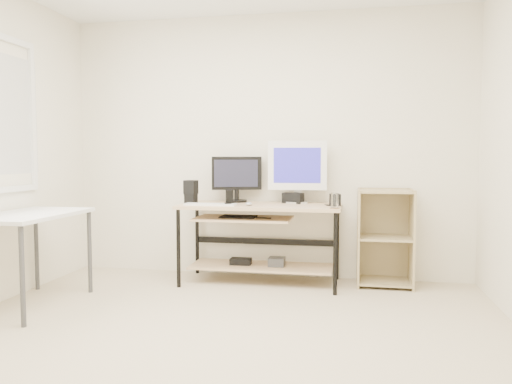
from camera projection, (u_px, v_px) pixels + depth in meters
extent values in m
cube|color=beige|center=(213.00, 349.00, 3.11)|extent=(4.00, 4.00, 0.01)
cube|color=white|center=(266.00, 146.00, 4.98)|extent=(4.00, 0.01, 2.60)
cube|color=#D2B285|center=(260.00, 206.00, 4.68)|extent=(1.50, 0.65, 0.03)
cube|color=#D2B285|center=(244.00, 218.00, 4.67)|extent=(0.90, 0.49, 0.02)
cube|color=#D2B285|center=(261.00, 266.00, 4.77)|extent=(1.35, 0.46, 0.02)
cube|color=black|center=(238.00, 217.00, 4.68)|extent=(0.33, 0.22, 0.01)
cylinder|color=black|center=(264.00, 218.00, 4.58)|extent=(0.14, 0.01, 0.01)
cube|color=#3C3C3F|center=(277.00, 262.00, 4.74)|extent=(0.15, 0.15, 0.08)
cube|color=black|center=(241.00, 261.00, 4.80)|extent=(0.20, 0.12, 0.06)
cylinder|color=black|center=(178.00, 248.00, 4.56)|extent=(0.04, 0.04, 0.72)
cylinder|color=black|center=(197.00, 238.00, 5.12)|extent=(0.04, 0.04, 0.72)
cylinder|color=black|center=(335.00, 254.00, 4.30)|extent=(0.04, 0.04, 0.72)
cylinder|color=black|center=(337.00, 243.00, 4.85)|extent=(0.04, 0.04, 0.72)
cube|color=white|center=(29.00, 215.00, 3.96)|extent=(0.60, 1.00, 0.03)
cylinder|color=#3C3C3F|center=(36.00, 250.00, 4.48)|extent=(0.04, 0.04, 0.72)
cylinder|color=#3C3C3F|center=(22.00, 276.00, 3.48)|extent=(0.04, 0.04, 0.72)
cylinder|color=#3C3C3F|center=(90.00, 252.00, 4.39)|extent=(0.04, 0.04, 0.72)
cube|color=tan|center=(358.00, 237.00, 4.65)|extent=(0.02, 0.40, 0.90)
cube|color=tan|center=(412.00, 238.00, 4.57)|extent=(0.02, 0.40, 0.90)
cube|color=tan|center=(383.00, 234.00, 4.80)|extent=(0.50, 0.02, 0.90)
cube|color=tan|center=(384.00, 281.00, 4.64)|extent=(0.46, 0.38, 0.02)
cube|color=tan|center=(385.00, 238.00, 4.61)|extent=(0.46, 0.38, 0.02)
cube|color=tan|center=(386.00, 191.00, 4.58)|extent=(0.46, 0.38, 0.02)
cylinder|color=black|center=(237.00, 201.00, 4.93)|extent=(0.20, 0.20, 0.02)
cylinder|color=black|center=(237.00, 195.00, 4.93)|extent=(0.04, 0.04, 0.10)
cube|color=black|center=(237.00, 173.00, 4.91)|extent=(0.48, 0.19, 0.33)
cube|color=black|center=(236.00, 173.00, 4.88)|extent=(0.40, 0.13, 0.26)
cube|color=silver|center=(297.00, 202.00, 4.81)|extent=(0.20, 0.18, 0.02)
cylinder|color=silver|center=(297.00, 196.00, 4.80)|extent=(0.05, 0.05, 0.11)
cube|color=white|center=(297.00, 165.00, 4.78)|extent=(0.56, 0.08, 0.47)
cube|color=#28249D|center=(297.00, 165.00, 4.75)|extent=(0.48, 0.03, 0.38)
cube|color=white|center=(210.00, 204.00, 4.60)|extent=(0.48, 0.14, 0.02)
ellipsoid|color=#BBBBC0|center=(249.00, 204.00, 4.56)|extent=(0.08, 0.11, 0.03)
cube|color=black|center=(293.00, 198.00, 4.79)|extent=(0.22, 0.16, 0.10)
cube|color=black|center=(191.00, 199.00, 4.82)|extent=(0.11, 0.11, 0.09)
cube|color=black|center=(191.00, 187.00, 4.81)|extent=(0.12, 0.12, 0.13)
cube|color=black|center=(335.00, 200.00, 4.54)|extent=(0.11, 0.11, 0.11)
cube|color=black|center=(229.00, 197.00, 4.63)|extent=(0.08, 0.06, 0.14)
cylinder|color=black|center=(228.00, 204.00, 4.57)|extent=(0.09, 0.09, 0.03)
cube|color=black|center=(328.00, 205.00, 4.59)|extent=(0.08, 0.11, 0.01)
cylinder|color=olive|center=(335.00, 208.00, 4.31)|extent=(0.10, 0.10, 0.01)
cylinder|color=white|center=(335.00, 200.00, 4.30)|extent=(0.08, 0.08, 0.13)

